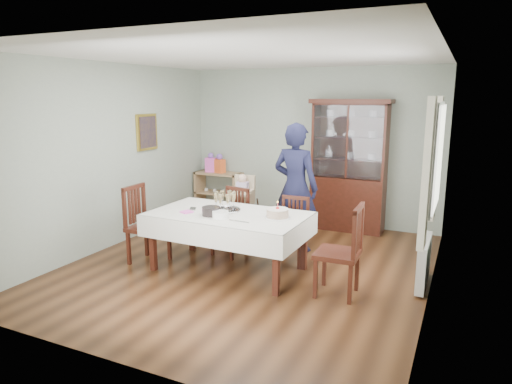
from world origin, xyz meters
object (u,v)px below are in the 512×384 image
Objects in this scene: gift_bag_orange at (220,164)px; birthday_cake at (278,214)px; dining_table at (229,241)px; chair_far_right at (291,244)px; high_chair at (243,212)px; sideboard at (219,193)px; chair_far_left at (230,235)px; woman at (295,188)px; champagne_tray at (225,205)px; chair_end_right at (339,268)px; chair_end_left at (148,240)px; gift_bag_pink at (211,163)px; china_cabinet at (349,164)px.

birthday_cake is at bearing -48.09° from gift_bag_orange.
dining_table is 0.88m from chair_far_right.
sideboard is at bearing 125.88° from high_chair.
chair_far_left is at bearing 116.13° from dining_table.
birthday_cake is (0.17, -1.08, -0.11)m from woman.
sideboard is 2.86m from champagne_tray.
birthday_cake is at bearing -104.62° from chair_end_right.
chair_end_left reaches higher than sideboard.
gift_bag_orange is at bearing -132.84° from chair_end_right.
gift_bag_orange reaches higher than chair_end_right.
gift_bag_orange is (-2.02, 1.36, 0.03)m from woman.
dining_table is 5.01× the size of champagne_tray.
dining_table is at bearing -97.35° from chair_end_right.
sideboard is 1.55m from high_chair.
sideboard is 4.05m from chair_end_right.
gift_bag_pink is 0.19m from gift_bag_orange.
chair_far_right is 1.11m from chair_end_right.
woman is (2.06, -1.38, 0.53)m from sideboard.
dining_table is 1.50m from chair_end_right.
chair_far_right is at bearing -67.26° from chair_end_left.
high_chair is 2.75× the size of gift_bag_pink.
chair_end_left is 2.59× the size of champagne_tray.
gift_bag_orange is (-2.46, 0.00, -0.16)m from china_cabinet.
woman reaches higher than sideboard.
chair_end_right is 0.99m from birthday_cake.
woman is at bearing -143.57° from chair_end_right.
chair_end_right is at bearing -8.54° from champagne_tray.
chair_far_right is at bearing 12.73° from chair_far_left.
high_chair is at bearing 141.68° from chair_far_right.
sideboard is 2.49× the size of gift_bag_orange.
high_chair is 2.81× the size of gift_bag_orange.
dining_table is 0.93× the size of china_cabinet.
gift_bag_orange reaches higher than birthday_cake.
sideboard is 2.75m from chair_end_left.
chair_far_left is at bearing -56.42° from sideboard.
champagne_tray is at bearing -59.07° from gift_bag_orange.
gift_bag_orange is (-1.04, 1.10, 0.56)m from high_chair.
birthday_cake is (-0.83, 0.19, 0.50)m from chair_end_right.
china_cabinet reaches higher than dining_table.
chair_end_right is 1.04× the size of high_chair.
china_cabinet reaches higher than high_chair.
chair_far_right is 1.06m from champagne_tray.
high_chair is at bearing 106.98° from champagne_tray.
woman reaches higher than chair_end_right.
dining_table is 1.47m from high_chair.
chair_end_right is at bearing -77.95° from china_cabinet.
champagne_tray is 2.89m from gift_bag_pink.
gift_bag_pink reaches higher than champagne_tray.
sideboard is at bearing 122.06° from dining_table.
china_cabinet is at bearing 66.68° from champagne_tray.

